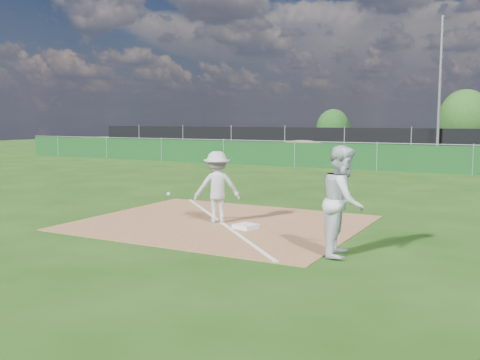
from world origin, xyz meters
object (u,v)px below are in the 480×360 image
tree_left (333,128)px  tree_mid (465,119)px  light_pole (440,89)px  car_mid (408,142)px  first_base (246,226)px  car_left (348,143)px  play_at_first (217,187)px  runner (343,201)px

tree_left → tree_mid: tree_mid is taller
tree_mid → tree_left: bearing=-166.9°
light_pole → tree_left: 13.53m
car_mid → tree_left: 7.65m
first_base → car_mid: size_ratio=0.09×
car_left → tree_left: 6.25m
first_base → play_at_first: bearing=161.1°
tree_left → light_pole: bearing=-45.7°
play_at_first → tree_mid: 33.56m
first_base → tree_mid: size_ratio=0.09×
tree_left → tree_mid: 9.84m
light_pole → runner: size_ratio=4.25×
light_pole → car_left: size_ratio=2.01×
car_left → tree_left: size_ratio=1.27×
car_mid → tree_left: tree_left is taller
car_left → car_mid: size_ratio=0.82×
first_base → car_mid: (-2.00, 27.75, 0.74)m
first_base → tree_left: 32.73m
runner → tree_left: (-11.05, 32.70, 0.67)m
runner → car_mid: (-4.46, 28.90, -0.13)m
tree_mid → runner: bearing=-87.5°
first_base → runner: bearing=-25.1°
runner → car_mid: bearing=-1.0°
light_pole → first_base: size_ratio=18.94×
play_at_first → car_mid: (-1.12, 27.45, -0.01)m
light_pole → car_left: bearing=147.4°
light_pole → play_at_first: (-1.59, -21.72, -3.19)m
light_pole → tree_mid: 11.87m
runner → car_mid: runner is taller
tree_left → tree_mid: bearing=13.1°
first_base → runner: size_ratio=0.22×
car_mid → tree_left: (-6.59, 3.80, 0.81)m
play_at_first → car_mid: 27.47m
light_pole → tree_mid: bearing=88.8°
car_left → tree_mid: tree_mid is taller
first_base → tree_left: size_ratio=0.13×
runner → tree_mid: bearing=-7.3°
car_mid → light_pole: bearing=-169.1°
play_at_first → car_left: bearing=100.5°
light_pole → car_mid: (-2.71, 5.73, -3.19)m
car_mid → tree_mid: size_ratio=1.06×
car_left → runner: bearing=-171.2°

